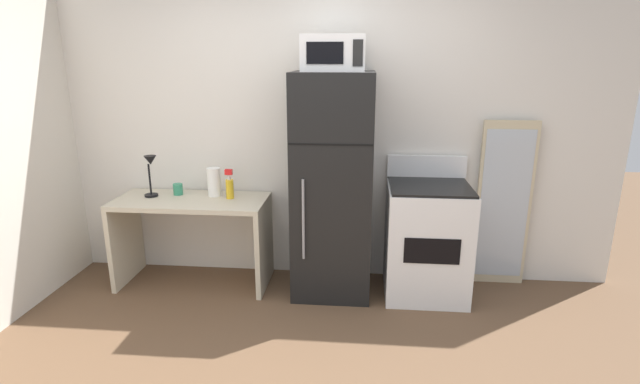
{
  "coord_description": "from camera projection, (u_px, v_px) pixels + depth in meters",
  "views": [
    {
      "loc": [
        0.39,
        -2.31,
        1.88
      ],
      "look_at": [
        0.07,
        1.1,
        0.91
      ],
      "focal_mm": 26.78,
      "sensor_mm": 36.0,
      "label": 1
    }
  ],
  "objects": [
    {
      "name": "wall_back_white",
      "position": [
        318.0,
        128.0,
        4.04
      ],
      "size": [
        5.0,
        0.1,
        2.6
      ],
      "primitive_type": "cube",
      "color": "silver",
      "rests_on": "ground"
    },
    {
      "name": "desk",
      "position": [
        193.0,
        224.0,
        4.0
      ],
      "size": [
        1.25,
        0.56,
        0.75
      ],
      "color": "beige",
      "rests_on": "ground"
    },
    {
      "name": "oven_range",
      "position": [
        427.0,
        240.0,
        3.83
      ],
      "size": [
        0.65,
        0.61,
        1.1
      ],
      "color": "white",
      "rests_on": "ground"
    },
    {
      "name": "refrigerator",
      "position": [
        333.0,
        187.0,
        3.78
      ],
      "size": [
        0.62,
        0.62,
        1.78
      ],
      "color": "black",
      "rests_on": "ground"
    },
    {
      "name": "spray_bottle",
      "position": [
        230.0,
        187.0,
        3.93
      ],
      "size": [
        0.06,
        0.06,
        0.25
      ],
      "color": "yellow",
      "rests_on": "desk"
    },
    {
      "name": "paper_towel_roll",
      "position": [
        214.0,
        182.0,
        4.0
      ],
      "size": [
        0.11,
        0.11,
        0.24
      ],
      "primitive_type": "cylinder",
      "color": "white",
      "rests_on": "desk"
    },
    {
      "name": "microwave",
      "position": [
        334.0,
        53.0,
        3.49
      ],
      "size": [
        0.46,
        0.35,
        0.26
      ],
      "color": "silver",
      "rests_on": "refrigerator"
    },
    {
      "name": "coffee_mug",
      "position": [
        178.0,
        189.0,
        4.06
      ],
      "size": [
        0.08,
        0.08,
        0.09
      ],
      "primitive_type": "cylinder",
      "color": "#338C66",
      "rests_on": "desk"
    },
    {
      "name": "leaning_mirror",
      "position": [
        504.0,
        205.0,
        3.96
      ],
      "size": [
        0.44,
        0.03,
        1.4
      ],
      "color": "#C6B793",
      "rests_on": "ground"
    },
    {
      "name": "desk_lamp",
      "position": [
        150.0,
        169.0,
        3.94
      ],
      "size": [
        0.14,
        0.12,
        0.35
      ],
      "color": "black",
      "rests_on": "desk"
    }
  ]
}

